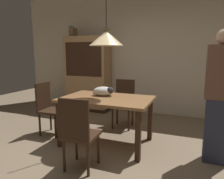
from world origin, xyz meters
TOP-DOWN VIEW (x-y plane):
  - ground at (0.00, 0.00)m, footprint 10.00×10.00m
  - back_wall at (0.00, 2.65)m, footprint 6.40×0.10m
  - dining_table at (-0.02, 0.59)m, footprint 1.40×0.90m
  - chair_near_front at (-0.02, -0.29)m, footprint 0.42×0.42m
  - chair_left_side at (-1.15, 0.58)m, footprint 0.42×0.42m
  - chair_far_back at (-0.03, 1.47)m, footprint 0.43×0.43m
  - cat_sleeping at (-0.12, 0.72)m, footprint 0.40×0.28m
  - pendant_lamp at (-0.02, 0.59)m, footprint 0.52×0.52m
  - hutch_bookcase at (-1.28, 2.32)m, footprint 1.12×0.45m
  - book_green_slim at (-1.72, 2.32)m, footprint 0.03×0.20m
  - book_brown_thick at (-1.66, 2.32)m, footprint 0.06×0.24m
  - person_standing at (1.56, 0.58)m, footprint 0.36×0.22m

SIDE VIEW (x-z plane):
  - ground at x=0.00m, z-range 0.00..0.00m
  - chair_near_front at x=-0.02m, z-range 0.05..0.98m
  - chair_left_side at x=-1.15m, z-range 0.05..0.98m
  - chair_far_back at x=-0.03m, z-range 0.05..0.98m
  - dining_table at x=-0.02m, z-range 0.27..1.02m
  - cat_sleeping at x=-0.12m, z-range 0.75..0.90m
  - person_standing at x=1.56m, z-range 0.01..1.75m
  - hutch_bookcase at x=-1.28m, z-range -0.04..1.81m
  - back_wall at x=0.00m, z-range 0.00..2.90m
  - pendant_lamp at x=-0.02m, z-range 1.01..2.31m
  - book_brown_thick at x=-1.66m, z-range 1.85..2.07m
  - book_green_slim at x=-1.72m, z-range 1.85..2.11m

